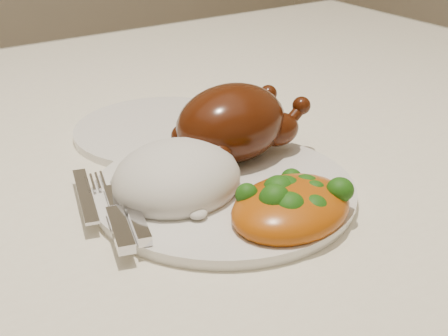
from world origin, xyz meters
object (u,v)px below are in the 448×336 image
side_plate (163,130)px  dining_table (78,240)px  roast_chicken (234,122)px  dinner_plate (224,191)px

side_plate → dining_table: bearing=-175.3°
side_plate → roast_chicken: roast_chicken is taller
dinner_plate → side_plate: 0.17m
dining_table → dinner_plate: dinner_plate is taller
dining_table → side_plate: size_ratio=7.48×
dining_table → side_plate: (0.12, 0.01, 0.11)m
dining_table → roast_chicken: bearing=-36.3°
dining_table → side_plate: 0.17m
dinner_plate → roast_chicken: bearing=47.7°
dinner_plate → roast_chicken: 0.08m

